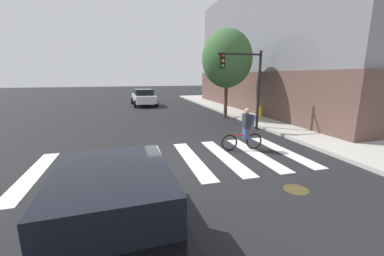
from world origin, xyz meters
TOP-DOWN VIEW (x-y plane):
  - ground_plane at (0.00, 0.00)m, footprint 120.00×120.00m
  - sidewalk at (8.75, 0.00)m, footprint 6.50×50.00m
  - crosswalk_stripes at (-0.23, 0.00)m, footprint 9.31×4.05m
  - manhole_cover at (2.43, -2.95)m, footprint 0.64×0.64m
  - sedan_near at (-2.03, -4.23)m, footprint 2.30×4.67m
  - sedan_mid at (-0.07, 16.34)m, footprint 2.40×4.77m
  - cyclist at (2.76, 0.56)m, footprint 1.71×0.38m
  - traffic_light_near at (4.33, 3.74)m, footprint 2.47×0.28m
  - fire_hydrant at (7.04, 6.51)m, footprint 0.33×0.22m
  - street_tree_near at (4.91, 7.54)m, footprint 3.34×3.34m
  - corner_building at (17.00, 10.14)m, footprint 19.24×20.86m

SIDE VIEW (x-z plane):
  - ground_plane at x=0.00m, z-range 0.00..0.00m
  - manhole_cover at x=2.43m, z-range 0.00..0.01m
  - crosswalk_stripes at x=-0.23m, z-range 0.00..0.01m
  - sidewalk at x=8.75m, z-range 0.00..0.15m
  - fire_hydrant at x=7.04m, z-range 0.14..0.92m
  - sedan_near at x=-2.03m, z-range 0.03..1.62m
  - sedan_mid at x=-0.07m, z-range 0.03..1.64m
  - cyclist at x=2.76m, z-range 0.00..1.69m
  - traffic_light_near at x=4.33m, z-range 0.76..4.96m
  - street_tree_near at x=4.91m, z-range 1.04..6.99m
  - corner_building at x=17.00m, z-range -0.04..10.12m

